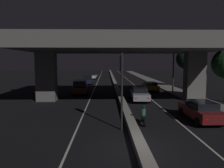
{
  "coord_description": "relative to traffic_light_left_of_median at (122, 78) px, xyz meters",
  "views": [
    {
      "loc": [
        -1.7,
        -10.73,
        4.45
      ],
      "look_at": [
        -0.85,
        21.73,
        1.13
      ],
      "focal_mm": 35.0,
      "sensor_mm": 36.0,
      "label": 1
    }
  ],
  "objects": [
    {
      "name": "lane_line_right_inner",
      "position": [
        4.37,
        31.77,
        -3.42
      ],
      "size": [
        0.12,
        126.0,
        0.0
      ],
      "primitive_type": "cube",
      "color": "beige",
      "rests_on": "ground_plane"
    },
    {
      "name": "car_white_third_oncoming",
      "position": [
        -4.47,
        42.47,
        -2.64
      ],
      "size": [
        2.16,
        4.54,
        1.48
      ],
      "rotation": [
        0.0,
        0.0,
        -1.62
      ],
      "color": "silver",
      "rests_on": "ground_plane"
    },
    {
      "name": "car_dark_red_lead",
      "position": [
        6.13,
        2.02,
        -2.63
      ],
      "size": [
        2.01,
        4.71,
        1.52
      ],
      "rotation": [
        0.0,
        0.0,
        1.59
      ],
      "color": "#591414",
      "rests_on": "ground_plane"
    },
    {
      "name": "street_lamp",
      "position": [
        8.16,
        17.04,
        1.03
      ],
      "size": [
        2.77,
        0.32,
        7.38
      ],
      "color": "#2D2D30",
      "rests_on": "ground_plane"
    },
    {
      "name": "car_taxi_yellow_third",
      "position": [
        5.84,
        19.44,
        -2.71
      ],
      "size": [
        2.09,
        4.67,
        1.34
      ],
      "rotation": [
        0.0,
        0.0,
        1.6
      ],
      "color": "gold",
      "rests_on": "ground_plane"
    },
    {
      "name": "median_divider",
      "position": [
        0.71,
        31.77,
        -3.21
      ],
      "size": [
        0.62,
        126.0,
        0.41
      ],
      "primitive_type": "cube",
      "color": "gray",
      "rests_on": "ground_plane"
    },
    {
      "name": "car_dark_blue_second_oncoming",
      "position": [
        -4.59,
        28.99,
        -2.45
      ],
      "size": [
        1.94,
        4.06,
        1.87
      ],
      "rotation": [
        0.0,
        0.0,
        -1.54
      ],
      "color": "#141938",
      "rests_on": "ground_plane"
    },
    {
      "name": "car_dark_red_lead_oncoming",
      "position": [
        -4.58,
        16.14,
        -2.41
      ],
      "size": [
        2.24,
        4.57,
        1.91
      ],
      "rotation": [
        0.0,
        0.0,
        -1.52
      ],
      "color": "#591414",
      "rests_on": "ground_plane"
    },
    {
      "name": "ground_plane",
      "position": [
        0.71,
        -3.23,
        -3.42
      ],
      "size": [
        200.0,
        200.0,
        0.0
      ],
      "primitive_type": "plane",
      "color": "black"
    },
    {
      "name": "traffic_light_left_of_median",
      "position": [
        0.0,
        0.0,
        0.0
      ],
      "size": [
        0.3,
        0.49,
        5.02
      ],
      "color": "black",
      "rests_on": "ground_plane"
    },
    {
      "name": "sidewalk_right",
      "position": [
        9.45,
        24.77,
        -3.35
      ],
      "size": [
        2.85,
        126.0,
        0.14
      ],
      "primitive_type": "cube",
      "color": "gray",
      "rests_on": "ground_plane"
    },
    {
      "name": "car_silver_second",
      "position": [
        2.81,
        10.59,
        -2.64
      ],
      "size": [
        2.12,
        4.82,
        1.53
      ],
      "rotation": [
        0.0,
        0.0,
        1.53
      ],
      "color": "gray",
      "rests_on": "ground_plane"
    },
    {
      "name": "elevated_overpass",
      "position": [
        0.71,
        10.87,
        2.68
      ],
      "size": [
        21.44,
        13.22,
        7.99
      ],
      "color": "#5B5956",
      "rests_on": "ground_plane"
    },
    {
      "name": "lane_line_left_inner",
      "position": [
        -2.95,
        31.77,
        -3.42
      ],
      "size": [
        0.12,
        126.0,
        0.0
      ],
      "primitive_type": "cube",
      "color": "beige",
      "rests_on": "ground_plane"
    },
    {
      "name": "motorcycle_black_filtering_near",
      "position": [
        1.64,
        1.19,
        -2.83
      ],
      "size": [
        0.33,
        1.85,
        1.38
      ],
      "rotation": [
        0.0,
        0.0,
        1.54
      ],
      "color": "black",
      "rests_on": "ground_plane"
    },
    {
      "name": "roadside_tree_kerbside_mid",
      "position": [
        12.62,
        22.92,
        1.48
      ],
      "size": [
        3.47,
        3.47,
        6.68
      ],
      "color": "#2D2116",
      "rests_on": "ground_plane"
    }
  ]
}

